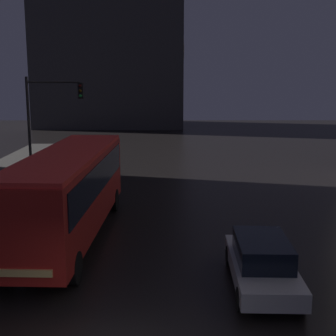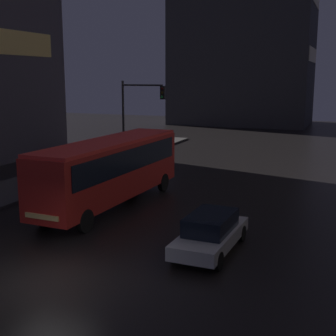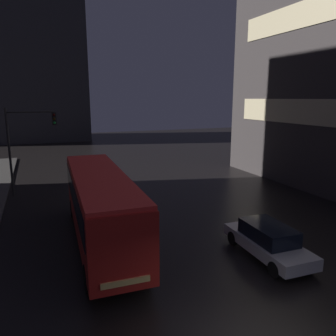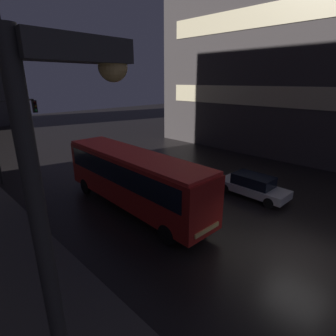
% 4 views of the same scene
% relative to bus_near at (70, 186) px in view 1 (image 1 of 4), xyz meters
% --- Properties ---
extents(building_far_backdrop, '(18.07, 12.00, 25.93)m').
position_rel_bus_near_xyz_m(building_far_backdrop, '(-3.30, 44.18, 10.90)').
color(building_far_backdrop, '#2D2D33').
rests_on(building_far_backdrop, ground).
extents(bus_near, '(2.77, 10.84, 3.35)m').
position_rel_bus_near_xyz_m(bus_near, '(0.00, 0.00, 0.00)').
color(bus_near, '#AD1E19').
rests_on(bus_near, ground).
extents(car_taxi, '(1.90, 4.51, 1.45)m').
position_rel_bus_near_xyz_m(car_taxi, '(6.36, -4.14, -1.32)').
color(car_taxi, '#B7B7BC').
rests_on(car_taxi, ground).
extents(traffic_light_main, '(3.28, 0.35, 6.11)m').
position_rel_bus_near_xyz_m(traffic_light_main, '(-3.17, 9.92, 2.07)').
color(traffic_light_main, '#2D2D2D').
rests_on(traffic_light_main, ground).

